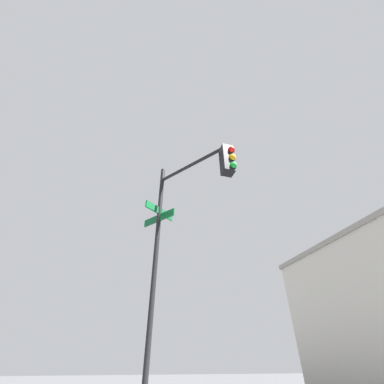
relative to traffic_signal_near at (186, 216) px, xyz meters
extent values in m
cylinder|color=black|center=(-0.79, -0.55, -1.30)|extent=(0.12, 0.12, 6.47)
cylinder|color=black|center=(0.12, 0.08, 1.54)|extent=(1.87, 1.35, 0.09)
cube|color=black|center=(1.03, 0.72, 1.09)|extent=(0.28, 0.28, 0.80)
sphere|color=red|center=(1.15, 0.81, 1.34)|extent=(0.18, 0.18, 0.18)
sphere|color=orange|center=(1.15, 0.81, 1.09)|extent=(0.18, 0.18, 0.18)
sphere|color=green|center=(1.15, 0.81, 0.84)|extent=(0.18, 0.18, 0.18)
cube|color=#0F5128|center=(-0.79, -0.55, 0.26)|extent=(0.92, 0.66, 0.20)
cube|color=#0F5128|center=(-0.79, -0.55, 0.48)|extent=(0.61, 0.84, 0.20)
camera|label=1|loc=(5.15, -1.36, -2.98)|focal=23.44mm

